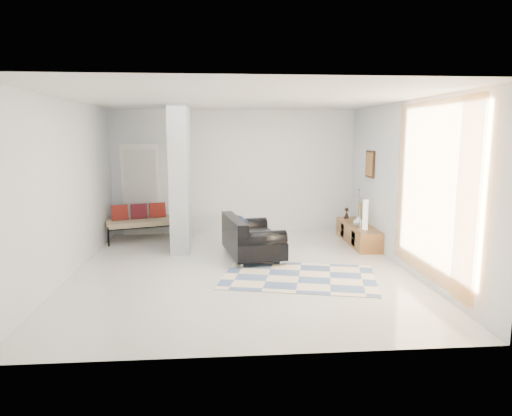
{
  "coord_description": "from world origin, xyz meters",
  "views": [
    {
      "loc": [
        -0.35,
        -7.37,
        2.25
      ],
      "look_at": [
        0.3,
        0.6,
        0.95
      ],
      "focal_mm": 32.0,
      "sensor_mm": 36.0,
      "label": 1
    }
  ],
  "objects": [
    {
      "name": "vase",
      "position": [
        2.47,
        1.54,
        0.51
      ],
      "size": [
        0.22,
        0.22,
        0.22
      ],
      "primitive_type": "imported",
      "rotation": [
        0.0,
        0.0,
        -0.06
      ],
      "color": "white",
      "rests_on": "media_console"
    },
    {
      "name": "area_rug",
      "position": [
        0.9,
        -0.46,
        0.01
      ],
      "size": [
        2.69,
        2.1,
        0.01
      ],
      "primitive_type": "cube",
      "rotation": [
        0.0,
        0.0,
        -0.23
      ],
      "color": "beige",
      "rests_on": "floor"
    },
    {
      "name": "bronze_figurine",
      "position": [
        2.47,
        2.4,
        0.52
      ],
      "size": [
        0.13,
        0.13,
        0.23
      ],
      "primitive_type": null,
      "rotation": [
        0.0,
        0.0,
        -0.13
      ],
      "color": "black",
      "rests_on": "media_console"
    },
    {
      "name": "wall_back",
      "position": [
        0.0,
        3.0,
        1.4
      ],
      "size": [
        6.0,
        0.0,
        6.0
      ],
      "primitive_type": "plane",
      "rotation": [
        1.57,
        0.0,
        0.0
      ],
      "color": "silver",
      "rests_on": "ground"
    },
    {
      "name": "floor",
      "position": [
        0.0,
        0.0,
        0.0
      ],
      "size": [
        6.0,
        6.0,
        0.0
      ],
      "primitive_type": "plane",
      "color": "beige",
      "rests_on": "ground"
    },
    {
      "name": "partition_column",
      "position": [
        -1.1,
        1.6,
        1.4
      ],
      "size": [
        0.35,
        1.2,
        2.8
      ],
      "primitive_type": "cube",
      "color": "#AFB4B6",
      "rests_on": "floor"
    },
    {
      "name": "media_console",
      "position": [
        2.52,
        1.7,
        0.2
      ],
      "size": [
        0.45,
        1.83,
        0.8
      ],
      "color": "brown",
      "rests_on": "floor"
    },
    {
      "name": "ceiling",
      "position": [
        0.0,
        0.0,
        2.8
      ],
      "size": [
        6.0,
        6.0,
        0.0
      ],
      "primitive_type": "plane",
      "rotation": [
        3.14,
        0.0,
        0.0
      ],
      "color": "white",
      "rests_on": "wall_back"
    },
    {
      "name": "loveseat",
      "position": [
        0.2,
        0.77,
        0.36
      ],
      "size": [
        1.13,
        1.65,
        0.76
      ],
      "rotation": [
        0.0,
        0.0,
        0.17
      ],
      "color": "silver",
      "rests_on": "floor"
    },
    {
      "name": "wall_front",
      "position": [
        0.0,
        -3.0,
        1.4
      ],
      "size": [
        6.0,
        0.0,
        6.0
      ],
      "primitive_type": "plane",
      "rotation": [
        -1.57,
        0.0,
        0.0
      ],
      "color": "silver",
      "rests_on": "ground"
    },
    {
      "name": "curtain",
      "position": [
        2.67,
        -1.15,
        1.45
      ],
      "size": [
        0.0,
        2.55,
        2.55
      ],
      "primitive_type": "plane",
      "rotation": [
        1.57,
        0.0,
        1.57
      ],
      "color": "#E8933D",
      "rests_on": "wall_right"
    },
    {
      "name": "wall_art",
      "position": [
        2.72,
        1.7,
        1.65
      ],
      "size": [
        0.04,
        0.45,
        0.55
      ],
      "primitive_type": "cube",
      "color": "#341C0E",
      "rests_on": "wall_right"
    },
    {
      "name": "daybed",
      "position": [
        -1.93,
        2.47,
        0.42
      ],
      "size": [
        1.88,
        1.25,
        0.77
      ],
      "rotation": [
        0.0,
        0.0,
        0.33
      ],
      "color": "black",
      "rests_on": "floor"
    },
    {
      "name": "hallway_door",
      "position": [
        -2.1,
        2.96,
        1.02
      ],
      "size": [
        0.85,
        0.06,
        2.04
      ],
      "primitive_type": "cube",
      "color": "white",
      "rests_on": "floor"
    },
    {
      "name": "wall_right",
      "position": [
        2.75,
        0.0,
        1.4
      ],
      "size": [
        0.0,
        6.0,
        6.0
      ],
      "primitive_type": "plane",
      "rotation": [
        1.57,
        0.0,
        -1.57
      ],
      "color": "silver",
      "rests_on": "ground"
    },
    {
      "name": "wall_left",
      "position": [
        -2.75,
        0.0,
        1.4
      ],
      "size": [
        0.0,
        6.0,
        6.0
      ],
      "primitive_type": "plane",
      "rotation": [
        1.57,
        0.0,
        1.57
      ],
      "color": "silver",
      "rests_on": "ground"
    },
    {
      "name": "cylinder_lamp",
      "position": [
        2.5,
        1.21,
        0.69
      ],
      "size": [
        0.11,
        0.11,
        0.59
      ],
      "primitive_type": "cylinder",
      "color": "white",
      "rests_on": "media_console"
    }
  ]
}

